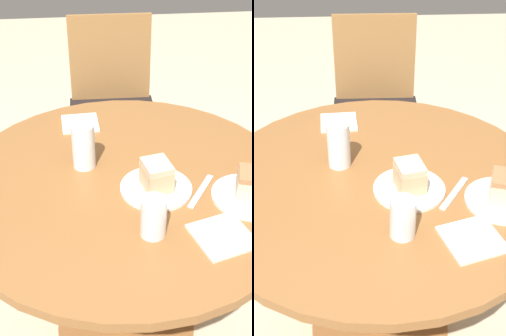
% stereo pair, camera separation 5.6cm
% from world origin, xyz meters
% --- Properties ---
extents(ground_plane, '(8.00, 8.00, 0.00)m').
position_xyz_m(ground_plane, '(0.00, 0.00, 0.00)').
color(ground_plane, beige).
extents(table, '(1.05, 1.05, 0.73)m').
position_xyz_m(table, '(0.00, 0.00, 0.57)').
color(table, brown).
rests_on(table, ground_plane).
extents(chair, '(0.44, 0.47, 0.89)m').
position_xyz_m(chair, '(0.03, 0.97, 0.47)').
color(chair, olive).
rests_on(chair, ground_plane).
extents(plate_near, '(0.21, 0.21, 0.01)m').
position_xyz_m(plate_near, '(0.08, -0.06, 0.74)').
color(plate_near, white).
rests_on(plate_near, table).
extents(plate_far, '(0.21, 0.21, 0.01)m').
position_xyz_m(plate_far, '(0.34, -0.13, 0.74)').
color(plate_far, white).
rests_on(plate_far, table).
extents(cake_slice_near, '(0.09, 0.11, 0.08)m').
position_xyz_m(cake_slice_near, '(0.08, -0.06, 0.79)').
color(cake_slice_near, tan).
rests_on(cake_slice_near, plate_near).
extents(cake_slice_far, '(0.10, 0.11, 0.08)m').
position_xyz_m(cake_slice_far, '(0.34, -0.13, 0.78)').
color(cake_slice_far, beige).
rests_on(cake_slice_far, plate_far).
extents(glass_lemonade, '(0.07, 0.07, 0.15)m').
position_xyz_m(glass_lemonade, '(-0.12, 0.08, 0.80)').
color(glass_lemonade, beige).
rests_on(glass_lemonade, table).
extents(glass_water, '(0.07, 0.07, 0.11)m').
position_xyz_m(glass_water, '(0.04, -0.25, 0.78)').
color(glass_water, silver).
rests_on(glass_water, table).
extents(napkin_stack, '(0.18, 0.18, 0.01)m').
position_xyz_m(napkin_stack, '(0.22, -0.28, 0.74)').
color(napkin_stack, silver).
rests_on(napkin_stack, table).
extents(fork, '(0.11, 0.15, 0.00)m').
position_xyz_m(fork, '(0.21, -0.09, 0.74)').
color(fork, silver).
rests_on(fork, table).
extents(napkin_side, '(0.14, 0.14, 0.01)m').
position_xyz_m(napkin_side, '(-0.13, 0.35, 0.74)').
color(napkin_side, silver).
rests_on(napkin_side, table).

